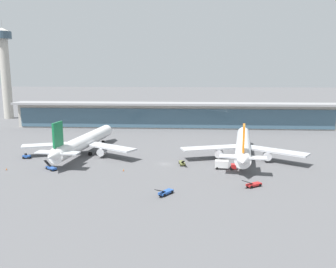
% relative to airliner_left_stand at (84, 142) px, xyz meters
% --- Properties ---
extents(ground_plane, '(1200.00, 1200.00, 0.00)m').
position_rel_airliner_left_stand_xyz_m(ground_plane, '(33.92, -13.26, -5.20)').
color(ground_plane, '#515154').
extents(airliner_left_stand, '(47.45, 62.02, 16.51)m').
position_rel_airliner_left_stand_xyz_m(airliner_left_stand, '(0.00, 0.00, 0.00)').
color(airliner_left_stand, white).
rests_on(airliner_left_stand, ground).
extents(airliner_centre_stand, '(47.16, 61.89, 16.51)m').
position_rel_airliner_left_stand_xyz_m(airliner_centre_stand, '(63.85, -2.56, 0.00)').
color(airliner_centre_stand, white).
rests_on(airliner_centre_stand, ground).
extents(service_truck_near_nose_blue, '(5.01, 6.35, 2.70)m').
position_rel_airliner_left_stand_xyz_m(service_truck_near_nose_blue, '(36.42, -45.50, -4.39)').
color(service_truck_near_nose_blue, '#234C9E').
rests_on(service_truck_near_nose_blue, ground).
extents(service_truck_under_wing_blue, '(2.87, 1.72, 2.05)m').
position_rel_airliner_left_stand_xyz_m(service_truck_under_wing_blue, '(-20.41, -8.58, -4.32)').
color(service_truck_under_wing_blue, '#234C9E').
rests_on(service_truck_under_wing_blue, ground).
extents(service_truck_mid_apron_olive, '(2.61, 6.93, 2.70)m').
position_rel_airliner_left_stand_xyz_m(service_truck_mid_apron_olive, '(40.35, -14.18, -4.39)').
color(service_truck_mid_apron_olive, olive).
rests_on(service_truck_mid_apron_olive, ground).
extents(service_truck_by_tail_blue, '(6.03, 5.48, 2.70)m').
position_rel_airliner_left_stand_xyz_m(service_truck_by_tail_blue, '(-4.82, -23.25, -4.39)').
color(service_truck_by_tail_blue, '#234C9E').
rests_on(service_truck_by_tail_blue, ground).
extents(service_truck_on_taxiway_red, '(6.45, 4.83, 2.70)m').
position_rel_airliner_left_stand_xyz_m(service_truck_on_taxiway_red, '(61.84, -37.27, -4.39)').
color(service_truck_on_taxiway_red, '#B21E1E').
rests_on(service_truck_on_taxiway_red, ground).
extents(service_truck_at_far_stand_red, '(7.48, 2.97, 3.10)m').
position_rel_airliner_left_stand_xyz_m(service_truck_at_far_stand_red, '(55.01, -18.73, -3.51)').
color(service_truck_at_far_stand_red, '#B21E1E').
rests_on(service_truck_at_far_stand_red, ground).
extents(terminal_building, '(190.92, 12.80, 15.20)m').
position_rel_airliner_left_stand_xyz_m(terminal_building, '(33.92, 68.33, 2.67)').
color(terminal_building, '#B2ADA3').
rests_on(terminal_building, ground).
extents(control_tower, '(12.00, 12.00, 67.62)m').
position_rel_airliner_left_stand_xyz_m(control_tower, '(-86.15, 103.38, 31.74)').
color(control_tower, '#B2ADA3').
rests_on(control_tower, ground).
extents(safety_cone_alpha, '(0.62, 0.62, 0.70)m').
position_rel_airliner_left_stand_xyz_m(safety_cone_alpha, '(-20.07, -24.52, -4.88)').
color(safety_cone_alpha, orange).
rests_on(safety_cone_alpha, ground).
extents(safety_cone_bravo, '(0.62, 0.62, 0.70)m').
position_rel_airliner_left_stand_xyz_m(safety_cone_bravo, '(20.51, -23.18, -4.88)').
color(safety_cone_bravo, orange).
rests_on(safety_cone_bravo, ground).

